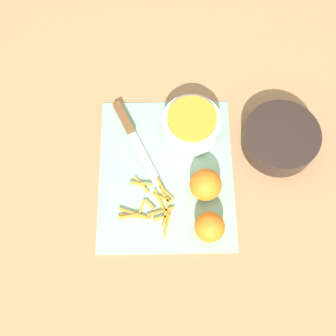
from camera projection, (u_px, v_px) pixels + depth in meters
The scene contains 8 objects.
ground_plane at pixel (168, 173), 0.97m from camera, with size 4.00×4.00×0.00m, color #9E754C.
cutting_board at pixel (168, 173), 0.97m from camera, with size 0.40×0.33×0.01m.
bowl_speckled at pixel (193, 124), 0.98m from camera, with size 0.15×0.15×0.07m.
bowl_dark at pixel (282, 138), 0.97m from camera, with size 0.18×0.18×0.06m.
knife at pixel (131, 127), 1.00m from camera, with size 0.23×0.13×0.02m.
orange_left at pixel (212, 227), 0.88m from camera, with size 0.07×0.07×0.07m.
orange_right at pixel (208, 185), 0.92m from camera, with size 0.08×0.08×0.08m.
peel_pile at pixel (154, 204), 0.94m from camera, with size 0.15×0.13×0.01m.
Camera 1 is at (0.33, -0.00, 0.92)m, focal length 42.00 mm.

